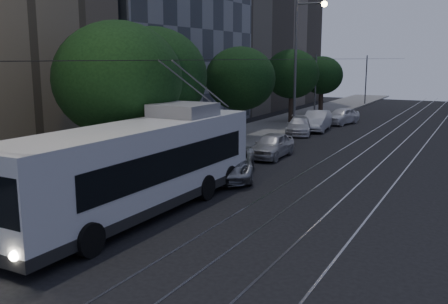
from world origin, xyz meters
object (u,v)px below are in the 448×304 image
car_white_c (317,121)px  streetlamp_far (301,53)px  car_white_d (342,116)px  pickup_silver (227,162)px  car_white_b (299,126)px  trolleybus (141,166)px  car_white_a (272,145)px

car_white_c → streetlamp_far: streetlamp_far is taller
car_white_d → streetlamp_far: size_ratio=0.42×
pickup_silver → car_white_b: (-1.60, 14.79, -0.11)m
car_white_c → car_white_b: bearing=-109.9°
car_white_c → streetlamp_far: (-1.06, -1.23, 5.29)m
trolleybus → car_white_b: trolleybus is taller
streetlamp_far → trolleybus: bearing=-85.2°
car_white_a → car_white_d: (-0.32, 16.56, 0.01)m
trolleybus → car_white_c: (-0.83, 23.80, -0.99)m
pickup_silver → streetlamp_far: streetlamp_far is taller
streetlamp_far → pickup_silver: bearing=-82.6°
car_white_c → car_white_d: 4.85m
car_white_a → pickup_silver: bearing=-91.9°
car_white_c → streetlamp_far: size_ratio=0.47×
car_white_a → car_white_b: size_ratio=0.94×
trolleybus → car_white_d: 28.62m
trolleybus → pickup_silver: 6.57m
car_white_a → car_white_c: car_white_c is taller
pickup_silver → car_white_b: bearing=72.5°
trolleybus → streetlamp_far: streetlamp_far is taller
pickup_silver → car_white_a: pickup_silver is taller
car_white_b → car_white_d: 7.44m
car_white_b → streetlamp_far: size_ratio=0.44×
car_white_b → car_white_d: car_white_d is taller
car_white_c → car_white_d: size_ratio=1.12×
pickup_silver → streetlamp_far: (-2.09, 16.08, 5.32)m
car_white_b → car_white_c: 2.60m
car_white_c → car_white_a: bearing=-92.2°
car_white_d → car_white_c: bearing=-85.5°
car_white_a → car_white_d: bearing=89.2°
car_white_a → car_white_c: 11.81m
trolleybus → car_white_d: size_ratio=3.05×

